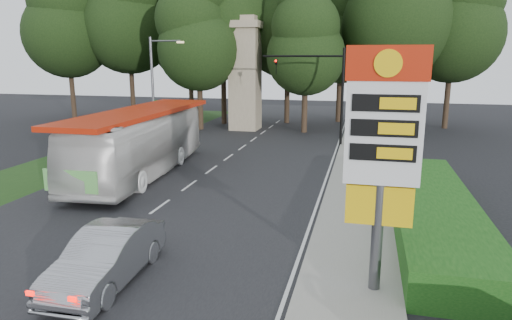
% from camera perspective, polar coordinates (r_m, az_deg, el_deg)
% --- Properties ---
extents(ground, '(120.00, 120.00, 0.00)m').
position_cam_1_polar(ground, '(15.03, -24.53, -14.34)').
color(ground, black).
rests_on(ground, ground).
extents(road_surface, '(14.00, 80.00, 0.02)m').
position_cam_1_polar(road_surface, '(24.86, -7.49, -2.60)').
color(road_surface, black).
rests_on(road_surface, ground).
extents(sidewalk_right, '(3.00, 80.00, 0.12)m').
position_cam_1_polar(sidewalk_right, '(23.27, 12.50, -3.74)').
color(sidewalk_right, gray).
rests_on(sidewalk_right, ground).
extents(grass_verge_left, '(5.00, 50.00, 0.02)m').
position_cam_1_polar(grass_verge_left, '(34.32, -18.83, 1.10)').
color(grass_verge_left, '#193814').
rests_on(grass_verge_left, ground).
extents(hedge, '(3.00, 14.00, 1.20)m').
position_cam_1_polar(hedge, '(19.49, 21.19, -5.92)').
color(hedge, '#154713').
rests_on(hedge, ground).
extents(gas_station_pylon, '(2.10, 0.45, 6.85)m').
position_cam_1_polar(gas_station_pylon, '(12.53, 15.61, 2.60)').
color(gas_station_pylon, '#59595E').
rests_on(gas_station_pylon, ground).
extents(traffic_signal_mast, '(6.10, 0.35, 7.20)m').
position_cam_1_polar(traffic_signal_mast, '(34.53, 8.60, 9.52)').
color(traffic_signal_mast, black).
rests_on(traffic_signal_mast, ground).
extents(streetlight_signs, '(2.75, 0.98, 8.00)m').
position_cam_1_polar(streetlight_signs, '(36.02, -12.49, 9.12)').
color(streetlight_signs, '#59595E').
rests_on(streetlight_signs, ground).
extents(monument, '(3.00, 3.00, 10.05)m').
position_cam_1_polar(monument, '(41.76, -1.36, 10.80)').
color(monument, gray).
rests_on(monument, ground).
extents(tree_far_west, '(8.96, 8.96, 17.60)m').
position_cam_1_polar(tree_far_west, '(53.28, -22.68, 16.29)').
color(tree_far_west, '#2D2116').
rests_on(tree_far_west, ground).
extents(tree_west_mid, '(9.80, 9.80, 19.25)m').
position_cam_1_polar(tree_west_mid, '(51.89, -15.78, 18.01)').
color(tree_west_mid, '#2D2116').
rests_on(tree_west_mid, ground).
extents(tree_west_near, '(8.40, 8.40, 16.50)m').
position_cam_1_polar(tree_west_near, '(51.02, -8.37, 16.55)').
color(tree_west_near, '#2D2116').
rests_on(tree_west_near, ground).
extents(tree_center_right, '(9.24, 9.24, 18.15)m').
position_cam_1_polar(tree_center_right, '(46.21, 4.07, 18.30)').
color(tree_center_right, '#2D2116').
rests_on(tree_center_right, ground).
extents(tree_east_near, '(8.12, 8.12, 15.95)m').
position_cam_1_polar(tree_east_near, '(47.52, 10.67, 16.35)').
color(tree_east_near, '#2D2116').
rests_on(tree_east_near, ground).
extents(tree_east_mid, '(9.52, 9.52, 18.70)m').
position_cam_1_polar(tree_east_mid, '(43.67, 17.38, 18.55)').
color(tree_east_mid, '#2D2116').
rests_on(tree_east_mid, ground).
extents(tree_far_east, '(8.68, 8.68, 17.05)m').
position_cam_1_polar(tree_far_east, '(46.08, 23.61, 16.49)').
color(tree_far_east, '#2D2116').
rests_on(tree_far_east, ground).
extents(tree_monument_left, '(7.28, 7.28, 14.30)m').
position_cam_1_polar(tree_monument_left, '(42.05, -7.23, 15.59)').
color(tree_monument_left, '#2D2116').
rests_on(tree_monument_left, ground).
extents(tree_monument_right, '(6.72, 6.72, 13.20)m').
position_cam_1_polar(tree_monument_right, '(40.21, 6.29, 14.79)').
color(tree_monument_right, '#2D2116').
rests_on(tree_monument_right, ground).
extents(transit_bus, '(4.13, 13.37, 3.67)m').
position_cam_1_polar(transit_bus, '(26.45, -14.21, 2.11)').
color(transit_bus, silver).
rests_on(transit_bus, ground).
extents(sedan_silver, '(1.85, 4.91, 1.60)m').
position_cam_1_polar(sedan_silver, '(14.43, -18.18, -11.43)').
color(sedan_silver, '#95969C').
rests_on(sedan_silver, ground).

